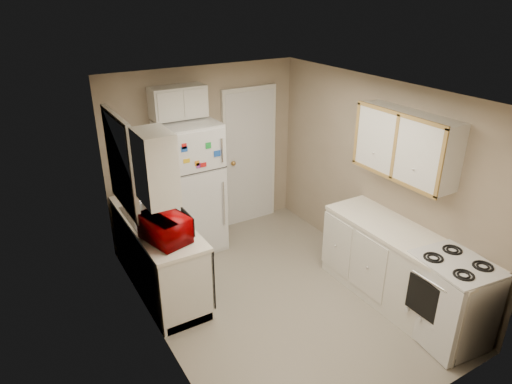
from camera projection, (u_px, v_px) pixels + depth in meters
floor at (278, 296)px, 5.37m from camera, size 3.80×3.80×0.00m
ceiling at (283, 92)px, 4.38m from camera, size 3.80×3.80×0.00m
wall_left at (154, 238)px, 4.22m from camera, size 3.80×3.80×0.00m
wall_right at (376, 179)px, 5.53m from camera, size 3.80×3.80×0.00m
wall_back at (205, 153)px, 6.36m from camera, size 2.80×2.80×0.00m
wall_front at (421, 300)px, 3.39m from camera, size 2.80×2.80×0.00m
left_counter at (159, 254)px, 5.38m from camera, size 0.60×1.80×0.90m
dishwasher at (202, 268)px, 5.03m from camera, size 0.03×0.58×0.72m
sink at (151, 218)px, 5.33m from camera, size 0.54×0.74×0.16m
microwave at (165, 227)px, 4.72m from camera, size 0.58×0.42×0.35m
soap_bottle at (137, 197)px, 5.51m from camera, size 0.09×0.09×0.17m
window_blinds at (121, 162)px, 4.90m from camera, size 0.10×0.98×1.08m
upper_cabinet_left at (156, 167)px, 4.22m from camera, size 0.30×0.45×0.70m
refrigerator at (191, 187)px, 6.07m from camera, size 0.74×0.72×1.78m
cabinet_over_fridge at (178, 102)px, 5.73m from camera, size 0.70×0.30×0.40m
interior_door at (250, 157)px, 6.73m from camera, size 0.86×0.06×2.08m
right_counter at (400, 270)px, 5.07m from camera, size 0.60×2.00×0.90m
stove at (449, 302)px, 4.56m from camera, size 0.68×0.80×0.90m
upper_cabinet_right at (406, 145)px, 4.82m from camera, size 0.30×1.20×0.70m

